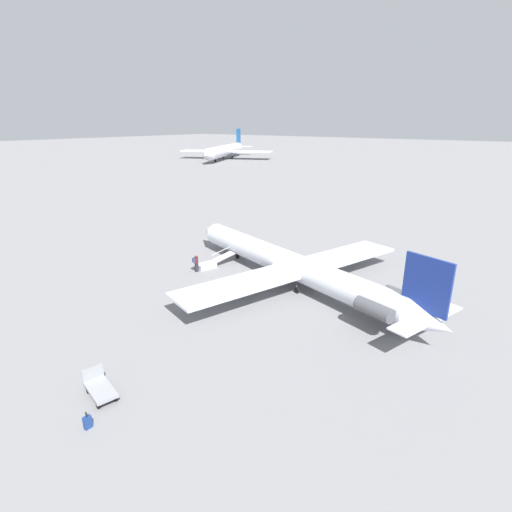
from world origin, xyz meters
TOP-DOWN VIEW (x-y plane):
  - ground_plane at (0.00, 0.00)m, footprint 600.00×600.00m
  - airplane_main at (-0.82, 0.24)m, footprint 28.95×22.64m
  - airplane_far_left at (83.09, -87.16)m, footprint 33.99×43.34m
  - boarding_stairs at (8.00, 1.44)m, footprint 2.10×4.13m
  - passenger at (8.17, 3.12)m, footprint 0.42×0.56m
  - luggage_cart at (-0.70, 18.99)m, footprint 2.40×1.59m
  - suitcase at (-2.31, 20.68)m, footprint 0.23×0.37m

SIDE VIEW (x-z plane):
  - ground_plane at x=0.00m, z-range 0.00..0.00m
  - suitcase at x=-2.31m, z-range -0.11..0.77m
  - boarding_stairs at x=8.00m, z-range -0.41..1.12m
  - luggage_cart at x=-0.70m, z-range -0.15..1.07m
  - passenger at x=8.17m, z-range 0.13..1.87m
  - airplane_main at x=-0.82m, z-range -1.18..4.68m
  - airplane_far_left at x=83.09m, z-range -2.13..8.40m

